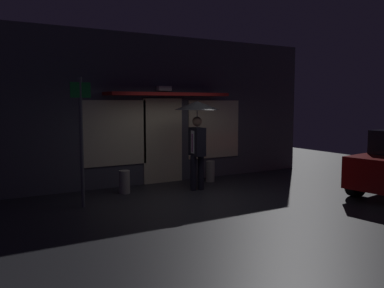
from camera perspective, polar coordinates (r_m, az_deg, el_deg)
The scene contains 6 objects.
ground_plane at distance 8.91m, azimuth 2.25°, elevation -7.73°, with size 18.00×18.00×0.00m, color #26262B.
building_facade at distance 10.70m, azimuth -4.48°, elevation 4.76°, with size 9.25×1.00×3.81m.
person_with_umbrella at distance 9.60m, azimuth 0.72°, elevation 3.29°, with size 1.07×1.07×2.13m.
street_sign_post at distance 8.32m, azimuth -15.26°, elevation 1.28°, with size 0.40×0.07×2.58m.
sidewalk_bollard at distance 10.79m, azimuth 2.58°, elevation -3.85°, with size 0.23×0.23×0.55m, color #9E998E.
sidewalk_bollard_2 at distance 9.52m, azimuth -9.47°, elevation -5.28°, with size 0.25×0.25×0.53m, color #9E998E.
Camera 1 is at (-4.67, -7.29, 2.08)m, focal length 38.00 mm.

